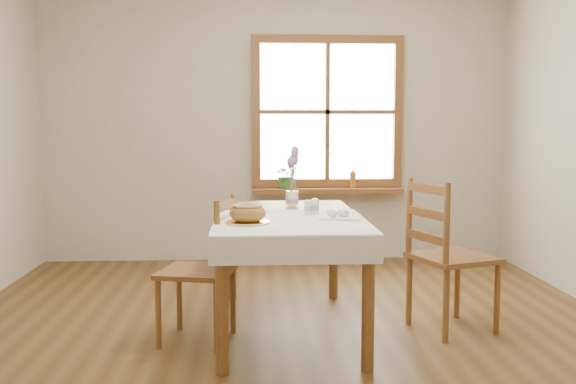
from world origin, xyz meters
name	(u,v)px	position (x,y,z in m)	size (l,w,h in m)	color
ground	(291,345)	(0.00, 0.00, 0.00)	(5.00, 5.00, 0.00)	brown
room_walls	(291,59)	(0.00, 0.00, 1.71)	(4.60, 5.10, 2.65)	beige
window	(327,112)	(0.50, 2.47, 1.45)	(1.46, 0.08, 1.46)	brown
window_sill	(328,191)	(0.50, 2.40, 0.69)	(1.46, 0.20, 0.05)	brown
dining_table	(288,228)	(0.00, 0.30, 0.66)	(0.90, 1.60, 0.75)	brown
table_linen	(291,222)	(0.00, 0.00, 0.76)	(0.91, 0.99, 0.01)	white
chair_left	(196,269)	(-0.57, 0.11, 0.45)	(0.42, 0.44, 0.90)	brown
chair_right	(453,255)	(1.06, 0.23, 0.49)	(0.46, 0.48, 0.98)	brown
bread_plate	(248,222)	(-0.25, -0.09, 0.77)	(0.25, 0.25, 0.01)	silver
bread_loaf	(248,211)	(-0.25, -0.09, 0.83)	(0.21, 0.21, 0.12)	olive
egg_napkin	(340,217)	(0.30, 0.08, 0.77)	(0.26, 0.22, 0.01)	white
eggs	(340,213)	(0.30, 0.08, 0.79)	(0.20, 0.18, 0.04)	silver
salt_shaker	(308,207)	(0.12, 0.25, 0.81)	(0.05, 0.05, 0.10)	silver
pepper_shaker	(315,206)	(0.17, 0.26, 0.81)	(0.06, 0.06, 0.10)	silver
flower_vase	(292,199)	(0.05, 0.77, 0.80)	(0.09, 0.09, 0.10)	silver
lavender_bouquet	(292,171)	(0.05, 0.77, 1.00)	(0.16, 0.16, 0.30)	#815EA8
potted_plant	(286,178)	(0.10, 2.40, 0.81)	(0.23, 0.25, 0.20)	#337830
amber_bottle	(353,179)	(0.75, 2.40, 0.80)	(0.06, 0.06, 0.17)	#A1641D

